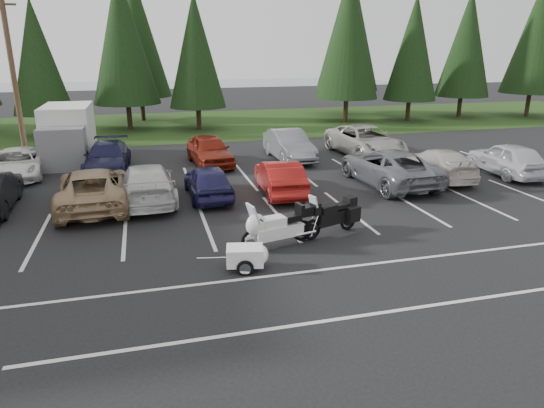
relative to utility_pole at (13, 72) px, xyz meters
The scene contains 30 objects.
ground 16.31m from the utility_pole, 50.19° to the right, with size 120.00×120.00×0.00m, color black.
grass_strip 16.31m from the utility_pole, 50.19° to the left, with size 80.00×16.00×0.01m, color #223C13.
lake_water 45.47m from the utility_pole, 71.97° to the left, with size 70.00×50.00×0.02m, color slate.
utility_pole is the anchor object (origin of this frame).
box_truck 3.85m from the utility_pole, 14.04° to the left, with size 2.40×5.60×2.90m, color silver, non-canonical shape.
stall_markings 14.90m from the utility_pole, 45.00° to the right, with size 32.00×16.00×0.01m, color silver.
conifer_3 9.43m from the utility_pole, 93.04° to the left, with size 3.87×3.87×9.02m.
conifer_4 12.13m from the utility_pole, 65.36° to the left, with size 4.80×4.80×11.17m.
conifer_5 13.89m from the utility_pole, 43.83° to the left, with size 4.14×4.14×9.63m.
conifer_6 24.29m from the utility_pole, 24.66° to the left, with size 4.93×4.93×11.48m.
conifer_7 29.22m from the utility_pole, 19.61° to the left, with size 4.27×4.27×9.94m.
conifer_8 34.69m from the utility_pole, 17.81° to the left, with size 4.53×4.53×10.56m.
conifer_9 40.16m from the utility_pole, 13.41° to the left, with size 5.19×5.19×12.10m.
conifer_back_b 16.75m from the utility_pole, 68.84° to the left, with size 4.97×4.97×11.58m.
conifer_back_c 28.33m from the utility_pole, 31.66° to the left, with size 5.50×5.50×12.81m.
car_near_2 9.76m from the utility_pole, 63.96° to the right, with size 2.53×5.49×1.53m, color tan.
car_near_3 10.57m from the utility_pole, 52.78° to the right, with size 2.11×5.18×1.50m, color silver.
car_near_4 12.18m from the utility_pole, 43.55° to the right, with size 1.64×4.08×1.39m, color #1F1C48.
car_near_5 14.47m from the utility_pole, 35.60° to the right, with size 1.50×4.31×1.42m, color maroon.
car_near_6 18.62m from the utility_pole, 25.72° to the right, with size 2.63×5.70×1.59m, color slate.
car_near_7 20.98m from the utility_pole, 21.57° to the right, with size 1.95×4.79×1.39m, color beige.
car_near_8 24.36m from the utility_pole, 19.02° to the right, with size 1.86×4.62×1.58m, color silver.
car_far_0 4.66m from the utility_pole, 87.96° to the right, with size 2.19×4.76×1.32m, color white.
car_far_1 6.17m from the utility_pole, 28.70° to the right, with size 2.01×4.93×1.43m, color #171739.
car_far_2 10.22m from the utility_pole, 12.86° to the right, with size 1.83×4.55×1.55m, color maroon.
car_far_3 14.24m from the utility_pole, ahead, with size 1.68×4.83×1.59m, color slate.
car_far_4 18.58m from the utility_pole, ahead, with size 2.73×5.91×1.64m, color #ACA89E.
touring_motorcycle 17.12m from the utility_pole, 54.33° to the right, with size 2.73×0.84×1.51m, color white, non-canonical shape.
cargo_trailer 17.65m from the utility_pole, 60.57° to the right, with size 1.46×0.82×0.67m, color white, non-canonical shape.
adventure_motorcycle 17.94m from the utility_pole, 48.29° to the right, with size 2.48×0.86×1.51m, color black, non-canonical shape.
Camera 1 is at (-4.00, -14.93, 5.88)m, focal length 32.00 mm.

